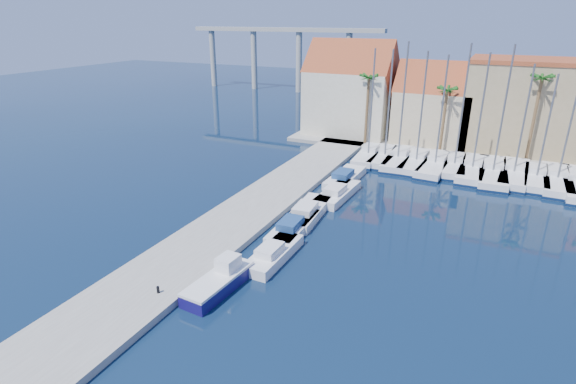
% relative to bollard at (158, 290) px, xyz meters
% --- Properties ---
extents(ground, '(260.00, 260.00, 0.00)m').
position_rel_bollard_xyz_m(ground, '(7.50, -1.16, -0.73)').
color(ground, black).
rests_on(ground, ground).
extents(quay_west, '(6.00, 77.00, 0.50)m').
position_rel_bollard_xyz_m(quay_west, '(-1.50, 12.34, -0.48)').
color(quay_west, gray).
rests_on(quay_west, ground).
extents(shore_north, '(54.00, 16.00, 0.50)m').
position_rel_bollard_xyz_m(shore_north, '(17.50, 46.84, -0.48)').
color(shore_north, gray).
rests_on(shore_north, ground).
extents(bollard, '(0.18, 0.18, 0.45)m').
position_rel_bollard_xyz_m(bollard, '(0.00, 0.00, 0.00)').
color(bollard, black).
rests_on(bollard, quay_west).
extents(fishing_boat, '(2.29, 5.75, 1.97)m').
position_rel_bollard_xyz_m(fishing_boat, '(2.88, 2.68, -0.07)').
color(fishing_boat, '#150E56').
rests_on(fishing_boat, ground).
extents(motorboat_west_0, '(2.09, 6.29, 1.40)m').
position_rel_bollard_xyz_m(motorboat_west_0, '(4.29, 7.61, -0.22)').
color(motorboat_west_0, white).
rests_on(motorboat_west_0, ground).
extents(motorboat_west_1, '(2.48, 7.07, 1.40)m').
position_rel_bollard_xyz_m(motorboat_west_1, '(3.71, 12.35, -0.22)').
color(motorboat_west_1, white).
rests_on(motorboat_west_1, ground).
extents(motorboat_west_2, '(2.90, 7.62, 1.40)m').
position_rel_bollard_xyz_m(motorboat_west_2, '(3.57, 15.73, -0.22)').
color(motorboat_west_2, white).
rests_on(motorboat_west_2, ground).
extents(motorboat_west_3, '(2.66, 7.27, 1.40)m').
position_rel_bollard_xyz_m(motorboat_west_3, '(4.43, 21.24, -0.22)').
color(motorboat_west_3, white).
rests_on(motorboat_west_3, ground).
extents(motorboat_west_4, '(2.63, 7.54, 1.40)m').
position_rel_bollard_xyz_m(motorboat_west_4, '(3.61, 26.03, -0.22)').
color(motorboat_west_4, white).
rests_on(motorboat_west_4, ground).
extents(sailboat_0, '(2.93, 9.39, 13.47)m').
position_rel_bollard_xyz_m(sailboat_0, '(3.73, 35.14, -0.12)').
color(sailboat_0, white).
rests_on(sailboat_0, ground).
extents(sailboat_1, '(2.71, 9.17, 13.42)m').
position_rel_bollard_xyz_m(sailboat_1, '(5.81, 35.34, -0.11)').
color(sailboat_1, white).
rests_on(sailboat_1, ground).
extents(sailboat_2, '(3.10, 10.35, 14.30)m').
position_rel_bollard_xyz_m(sailboat_2, '(7.43, 35.25, -0.12)').
color(sailboat_2, white).
rests_on(sailboat_2, ground).
extents(sailboat_3, '(3.18, 9.70, 13.38)m').
position_rel_bollard_xyz_m(sailboat_3, '(9.74, 34.90, -0.12)').
color(sailboat_3, white).
rests_on(sailboat_3, ground).
extents(sailboat_4, '(3.54, 10.72, 13.06)m').
position_rel_bollard_xyz_m(sailboat_4, '(11.94, 34.80, -0.14)').
color(sailboat_4, white).
rests_on(sailboat_4, ground).
extents(sailboat_5, '(3.13, 9.34, 14.25)m').
position_rel_bollard_xyz_m(sailboat_5, '(13.93, 35.34, -0.10)').
color(sailboat_5, white).
rests_on(sailboat_5, ground).
extents(sailboat_6, '(2.97, 10.61, 13.40)m').
position_rel_bollard_xyz_m(sailboat_6, '(15.97, 34.96, -0.14)').
color(sailboat_6, white).
rests_on(sailboat_6, ground).
extents(sailboat_7, '(3.54, 11.41, 14.28)m').
position_rel_bollard_xyz_m(sailboat_7, '(18.09, 34.74, -0.14)').
color(sailboat_7, white).
rests_on(sailboat_7, ground).
extents(sailboat_8, '(3.39, 10.76, 12.41)m').
position_rel_bollard_xyz_m(sailboat_8, '(20.27, 35.21, -0.15)').
color(sailboat_8, white).
rests_on(sailboat_8, ground).
extents(sailboat_9, '(2.69, 9.28, 11.59)m').
position_rel_bollard_xyz_m(sailboat_9, '(22.45, 34.68, -0.14)').
color(sailboat_9, white).
rests_on(sailboat_9, ground).
extents(sailboat_10, '(3.12, 10.84, 14.77)m').
position_rel_bollard_xyz_m(sailboat_10, '(24.42, 34.95, -0.13)').
color(sailboat_10, white).
rests_on(sailboat_10, ground).
extents(building_0, '(12.30, 9.00, 13.50)m').
position_rel_bollard_xyz_m(building_0, '(-2.50, 45.84, 5.80)').
color(building_0, beige).
rests_on(building_0, shore_north).
extents(building_1, '(10.30, 8.00, 11.00)m').
position_rel_bollard_xyz_m(building_1, '(9.50, 45.84, 4.57)').
color(building_1, '#C6AF8C').
rests_on(building_1, shore_north).
extents(building_2, '(14.20, 10.20, 11.50)m').
position_rel_bollard_xyz_m(building_2, '(20.50, 46.84, 5.53)').
color(building_2, '#9C8A60').
rests_on(building_2, shore_north).
extents(palm_0, '(2.60, 2.60, 10.15)m').
position_rel_bollard_xyz_m(palm_0, '(1.50, 40.84, 8.35)').
color(palm_0, brown).
rests_on(palm_0, shore_north).
extents(palm_1, '(2.60, 2.60, 9.15)m').
position_rel_bollard_xyz_m(palm_1, '(11.50, 40.84, 7.41)').
color(palm_1, brown).
rests_on(palm_1, shore_north).
extents(palm_2, '(2.60, 2.60, 11.15)m').
position_rel_bollard_xyz_m(palm_2, '(21.50, 40.84, 9.29)').
color(palm_2, brown).
rests_on(palm_2, shore_north).
extents(viaduct, '(48.00, 2.20, 14.45)m').
position_rel_bollard_xyz_m(viaduct, '(-31.58, 80.84, 9.52)').
color(viaduct, '#9E9E99').
rests_on(viaduct, ground).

